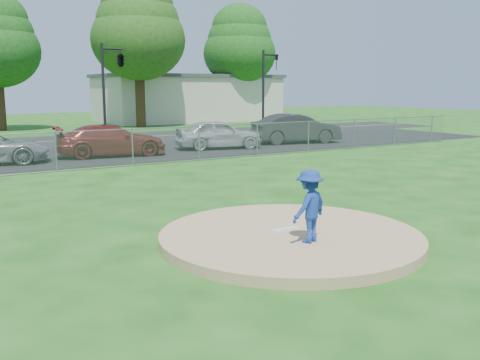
# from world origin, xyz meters

# --- Properties ---
(ground) EXTENTS (120.00, 120.00, 0.00)m
(ground) POSITION_xyz_m (0.00, 10.00, 0.00)
(ground) COLOR #154B10
(ground) RESTS_ON ground
(pitchers_mound) EXTENTS (5.40, 5.40, 0.20)m
(pitchers_mound) POSITION_xyz_m (0.00, 0.00, 0.10)
(pitchers_mound) COLOR tan
(pitchers_mound) RESTS_ON ground
(pitching_rubber) EXTENTS (0.60, 0.15, 0.04)m
(pitching_rubber) POSITION_xyz_m (0.00, 0.20, 0.22)
(pitching_rubber) COLOR white
(pitching_rubber) RESTS_ON pitchers_mound
(chain_link_fence) EXTENTS (40.00, 0.06, 1.50)m
(chain_link_fence) POSITION_xyz_m (0.00, 12.00, 0.75)
(chain_link_fence) COLOR gray
(chain_link_fence) RESTS_ON ground
(parking_lot) EXTENTS (50.00, 8.00, 0.01)m
(parking_lot) POSITION_xyz_m (0.00, 16.50, 0.01)
(parking_lot) COLOR black
(parking_lot) RESTS_ON ground
(street) EXTENTS (60.00, 7.00, 0.01)m
(street) POSITION_xyz_m (0.00, 24.00, 0.00)
(street) COLOR black
(street) RESTS_ON ground
(commercial_building) EXTENTS (16.40, 9.40, 4.30)m
(commercial_building) POSITION_xyz_m (16.00, 38.00, 2.16)
(commercial_building) COLOR #BDB6A1
(commercial_building) RESTS_ON ground
(tree_right) EXTENTS (7.28, 7.28, 11.63)m
(tree_right) POSITION_xyz_m (9.00, 32.00, 7.65)
(tree_right) COLOR #322112
(tree_right) RESTS_ON ground
(tree_far_right) EXTENTS (6.72, 6.72, 10.74)m
(tree_far_right) POSITION_xyz_m (20.00, 35.00, 7.06)
(tree_far_right) COLOR #3C2815
(tree_far_right) RESTS_ON ground
(traffic_signal_center) EXTENTS (1.42, 2.48, 5.60)m
(traffic_signal_center) POSITION_xyz_m (3.97, 22.00, 4.61)
(traffic_signal_center) COLOR black
(traffic_signal_center) RESTS_ON ground
(traffic_signal_right) EXTENTS (1.28, 0.20, 5.60)m
(traffic_signal_right) POSITION_xyz_m (14.24, 22.00, 3.36)
(traffic_signal_right) COLOR black
(traffic_signal_right) RESTS_ON ground
(pitcher) EXTENTS (1.03, 0.78, 1.41)m
(pitcher) POSITION_xyz_m (-0.10, -0.73, 0.91)
(pitcher) COLOR navy
(pitcher) RESTS_ON pitchers_mound
(parked_car_darkred) EXTENTS (5.21, 2.68, 1.45)m
(parked_car_darkred) POSITION_xyz_m (1.24, 15.48, 0.73)
(parked_car_darkred) COLOR maroon
(parked_car_darkred) RESTS_ON parking_lot
(parked_car_pearl) EXTENTS (4.71, 2.72, 1.51)m
(parked_car_pearl) POSITION_xyz_m (6.95, 15.56, 0.76)
(parked_car_pearl) COLOR #B0B2B5
(parked_car_pearl) RESTS_ON parking_lot
(parked_car_charcoal) EXTENTS (5.27, 2.82, 1.65)m
(parked_car_charcoal) POSITION_xyz_m (12.10, 15.75, 0.83)
(parked_car_charcoal) COLOR #29292C
(parked_car_charcoal) RESTS_ON parking_lot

